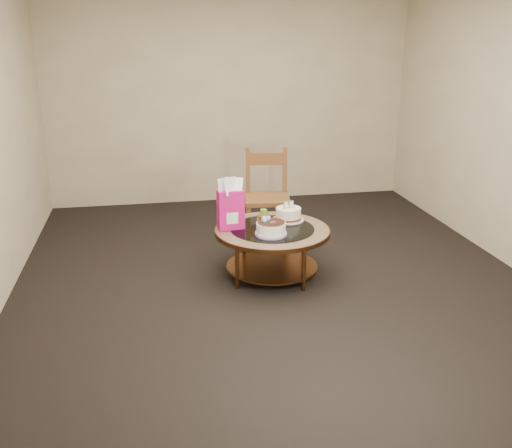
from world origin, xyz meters
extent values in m
plane|color=black|center=(0.00, 0.00, 0.00)|extent=(5.00, 5.00, 0.00)
cube|color=beige|center=(0.00, 2.50, 1.30)|extent=(4.50, 0.02, 2.60)
cube|color=beige|center=(0.00, -2.50, 1.30)|extent=(4.50, 0.02, 2.60)
cylinder|color=brown|center=(0.35, 0.20, 0.21)|extent=(0.04, 0.04, 0.42)
cylinder|color=brown|center=(-0.20, 0.35, 0.21)|extent=(0.04, 0.04, 0.42)
cylinder|color=brown|center=(-0.35, -0.20, 0.21)|extent=(0.04, 0.04, 0.42)
cylinder|color=brown|center=(0.20, -0.35, 0.21)|extent=(0.04, 0.04, 0.42)
cylinder|color=brown|center=(0.00, 0.00, 0.10)|extent=(0.82, 0.82, 0.02)
cylinder|color=brown|center=(0.00, 0.00, 0.43)|extent=(1.02, 1.02, 0.04)
cylinder|color=#8E714E|center=(0.00, 0.00, 0.45)|extent=(1.00, 1.00, 0.01)
cylinder|color=black|center=(0.00, 0.00, 0.45)|extent=(0.74, 0.74, 0.01)
cylinder|color=#B794D1|center=(-0.05, -0.16, 0.47)|extent=(0.27, 0.27, 0.02)
cylinder|color=silver|center=(-0.05, -0.16, 0.51)|extent=(0.25, 0.25, 0.11)
cylinder|color=black|center=(-0.05, -0.16, 0.57)|extent=(0.23, 0.23, 0.01)
sphere|color=#B794D1|center=(-0.10, -0.13, 0.59)|extent=(0.05, 0.05, 0.05)
sphere|color=#B794D1|center=(-0.06, -0.11, 0.59)|extent=(0.04, 0.04, 0.04)
sphere|color=#B794D1|center=(-0.10, -0.16, 0.59)|extent=(0.04, 0.04, 0.04)
cone|color=#207B31|center=(-0.06, -0.14, 0.58)|extent=(0.03, 0.03, 0.02)
cone|color=#207B31|center=(-0.12, -0.14, 0.58)|extent=(0.04, 0.04, 0.02)
cone|color=#207B31|center=(-0.04, -0.09, 0.58)|extent=(0.04, 0.03, 0.02)
cone|color=#207B31|center=(-0.09, -0.19, 0.58)|extent=(0.04, 0.04, 0.02)
cylinder|color=silver|center=(0.19, 0.19, 0.46)|extent=(0.29, 0.29, 0.01)
cylinder|color=#492215|center=(0.19, 0.19, 0.48)|extent=(0.24, 0.24, 0.02)
cylinder|color=white|center=(0.19, 0.19, 0.53)|extent=(0.23, 0.23, 0.09)
cube|color=#51A647|center=(0.16, 0.18, 0.61)|extent=(0.04, 0.02, 0.07)
cube|color=white|center=(0.16, 0.18, 0.61)|extent=(0.03, 0.02, 0.05)
cube|color=#3F9DD8|center=(0.22, 0.20, 0.61)|extent=(0.04, 0.02, 0.07)
cube|color=white|center=(0.22, 0.20, 0.61)|extent=(0.03, 0.02, 0.05)
cube|color=#E91586|center=(-0.36, 0.07, 0.63)|extent=(0.23, 0.14, 0.35)
cube|color=white|center=(-0.36, 0.07, 0.57)|extent=(0.11, 0.13, 0.10)
cube|color=#E1D05C|center=(-0.02, 0.29, 0.46)|extent=(0.14, 0.14, 0.01)
cylinder|color=gold|center=(-0.02, 0.29, 0.47)|extent=(0.12, 0.12, 0.01)
cylinder|color=olive|center=(-0.02, 0.29, 0.51)|extent=(0.06, 0.06, 0.06)
cylinder|color=black|center=(-0.02, 0.29, 0.55)|extent=(0.00, 0.00, 0.01)
cube|color=brown|center=(0.12, 0.82, 0.48)|extent=(0.51, 0.51, 0.04)
cube|color=brown|center=(-0.09, 0.66, 0.24)|extent=(0.05, 0.05, 0.48)
cube|color=brown|center=(0.29, 0.60, 0.24)|extent=(0.05, 0.05, 0.48)
cube|color=brown|center=(-0.04, 1.04, 0.24)|extent=(0.05, 0.05, 0.48)
cube|color=brown|center=(0.34, 0.98, 0.24)|extent=(0.05, 0.05, 0.48)
cube|color=brown|center=(-0.04, 1.04, 0.73)|extent=(0.05, 0.05, 0.49)
cube|color=brown|center=(0.34, 0.98, 0.73)|extent=(0.05, 0.05, 0.49)
cube|color=brown|center=(0.15, 1.01, 0.85)|extent=(0.38, 0.09, 0.13)
camera|label=1|loc=(-1.01, -4.61, 2.12)|focal=40.00mm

